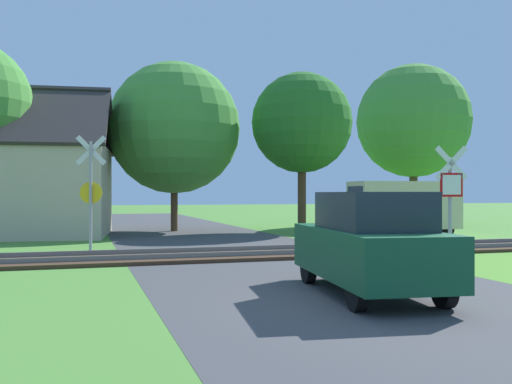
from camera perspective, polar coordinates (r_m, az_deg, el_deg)
The scene contains 11 objects.
ground_plane at distance 9.65m, azimuth 11.29°, elevation -10.62°, with size 160.00×160.00×0.00m, color #4C8433.
road_asphalt at distance 11.43m, azimuth 6.45°, elevation -8.97°, with size 6.88×80.00×0.01m, color #424244.
rail_track at distance 16.02m, azimuth -0.66°, elevation -6.23°, with size 60.00×2.60×0.22m.
stop_sign_near at distance 15.14m, azimuth 18.89°, elevation -0.23°, with size 0.87×0.19×2.96m.
crossing_sign_far at distance 17.29m, azimuth -16.20°, elevation 0.46°, with size 0.87×0.21×3.46m.
house at distance 25.29m, azimuth -21.92°, elevation 0.49°, with size 7.39×6.89×6.23m.
tree_far at distance 33.96m, azimuth 15.46°, elevation 6.84°, with size 6.44×6.44×9.12m.
tree_center at distance 27.04m, azimuth -8.18°, elevation 6.35°, with size 6.14×6.14×7.89m.
tree_right at distance 26.81m, azimuth 4.61°, elevation 6.89°, with size 4.68×4.68×7.40m.
mail_truck at distance 23.85m, azimuth 14.17°, elevation -1.39°, with size 5.04×2.26×2.24m.
parked_car at distance 10.09m, azimuth 11.24°, elevation -5.04°, with size 2.12×4.17×1.78m.
Camera 1 is at (-4.52, -8.35, 1.75)m, focal length 40.00 mm.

